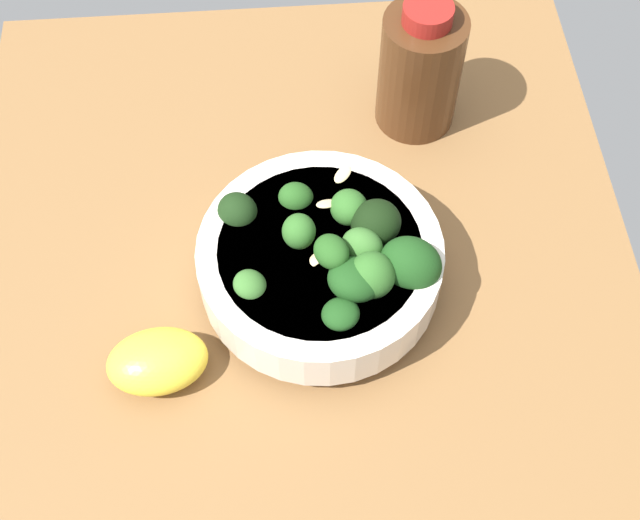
% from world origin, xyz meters
% --- Properties ---
extents(ground_plane, '(0.58, 0.58, 0.04)m').
position_xyz_m(ground_plane, '(0.00, 0.00, -0.02)').
color(ground_plane, brown).
extents(bowl_of_broccoli, '(0.20, 0.20, 0.09)m').
position_xyz_m(bowl_of_broccoli, '(0.02, -0.05, 0.04)').
color(bowl_of_broccoli, silver).
rests_on(bowl_of_broccoli, ground_plane).
extents(lemon_wedge, '(0.08, 0.06, 0.04)m').
position_xyz_m(lemon_wedge, '(-0.12, -0.12, 0.02)').
color(lemon_wedge, yellow).
rests_on(lemon_wedge, ground_plane).
extents(bottle_tall, '(0.07, 0.07, 0.13)m').
position_xyz_m(bottle_tall, '(0.12, 0.13, 0.06)').
color(bottle_tall, '#472814').
rests_on(bottle_tall, ground_plane).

